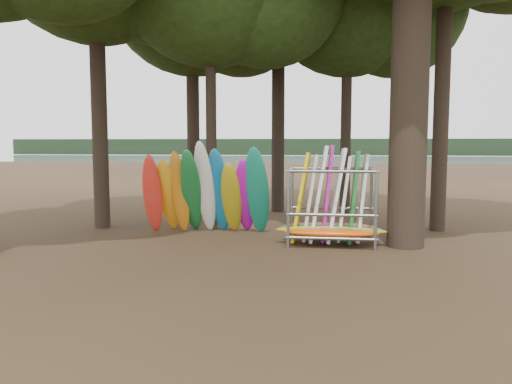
# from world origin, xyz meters

# --- Properties ---
(ground) EXTENTS (120.00, 120.00, 0.00)m
(ground) POSITION_xyz_m (0.00, 0.00, 0.00)
(ground) COLOR #47331E
(ground) RESTS_ON ground
(lake) EXTENTS (160.00, 160.00, 0.00)m
(lake) POSITION_xyz_m (0.00, 60.00, 0.00)
(lake) COLOR gray
(lake) RESTS_ON ground
(far_shore) EXTENTS (160.00, 4.00, 4.00)m
(far_shore) POSITION_xyz_m (0.00, 110.00, 2.00)
(far_shore) COLOR black
(far_shore) RESTS_ON ground
(kayak_row) EXTENTS (4.15, 2.07, 3.12)m
(kayak_row) POSITION_xyz_m (-1.75, 1.84, 1.32)
(kayak_row) COLOR red
(kayak_row) RESTS_ON ground
(storage_rack) EXTENTS (3.17, 1.58, 2.85)m
(storage_rack) POSITION_xyz_m (2.17, 0.73, 1.02)
(storage_rack) COLOR slate
(storage_rack) RESTS_ON ground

